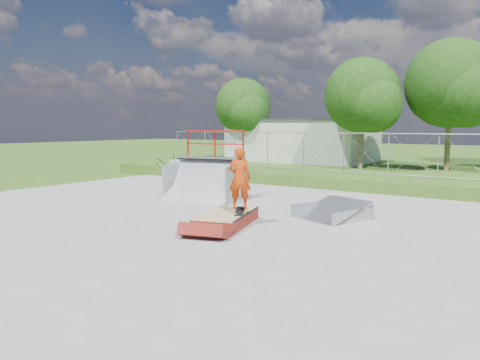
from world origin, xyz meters
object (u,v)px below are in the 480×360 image
Objects in this scene: quarter_pipe at (203,166)px; flat_bank_ramp at (331,211)px; skater at (240,181)px; grind_box at (227,219)px.

flat_bank_ramp is (5.10, -0.59, -0.97)m from quarter_pipe.
quarter_pipe is at bearing -68.87° from skater.
grind_box is at bearing -10.36° from skater.
flat_bank_ramp is 2.89m from skater.
quarter_pipe reaches higher than grind_box.
quarter_pipe is 1.51× the size of skater.
skater is at bearing -51.02° from quarter_pipe.
grind_box is 1.08m from skater.
grind_box is 3.02m from flat_bank_ramp.
quarter_pipe is 1.44× the size of flat_bank_ramp.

